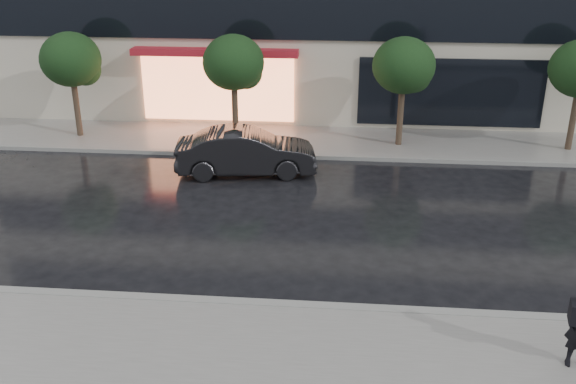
# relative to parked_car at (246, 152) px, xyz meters

# --- Properties ---
(ground) EXTENTS (120.00, 120.00, 0.00)m
(ground) POSITION_rel_parked_car_xyz_m (2.13, -6.86, -0.74)
(ground) COLOR black
(ground) RESTS_ON ground
(sidewalk_near) EXTENTS (60.00, 4.50, 0.12)m
(sidewalk_near) POSITION_rel_parked_car_xyz_m (2.13, -10.11, -0.68)
(sidewalk_near) COLOR slate
(sidewalk_near) RESTS_ON ground
(sidewalk_far) EXTENTS (60.00, 3.50, 0.12)m
(sidewalk_far) POSITION_rel_parked_car_xyz_m (2.13, 3.39, -0.68)
(sidewalk_far) COLOR slate
(sidewalk_far) RESTS_ON ground
(curb_near) EXTENTS (60.00, 0.25, 0.14)m
(curb_near) POSITION_rel_parked_car_xyz_m (2.13, -7.86, -0.67)
(curb_near) COLOR gray
(curb_near) RESTS_ON ground
(curb_far) EXTENTS (60.00, 0.25, 0.14)m
(curb_far) POSITION_rel_parked_car_xyz_m (2.13, 1.64, -0.67)
(curb_far) COLOR gray
(curb_far) RESTS_ON ground
(tree_far_west) EXTENTS (2.20, 2.20, 3.99)m
(tree_far_west) POSITION_rel_parked_car_xyz_m (-6.81, 3.17, 2.18)
(tree_far_west) COLOR #33261C
(tree_far_west) RESTS_ON ground
(tree_mid_west) EXTENTS (2.20, 2.20, 3.99)m
(tree_mid_west) POSITION_rel_parked_car_xyz_m (-0.81, 3.17, 2.18)
(tree_mid_west) COLOR #33261C
(tree_mid_west) RESTS_ON ground
(tree_mid_east) EXTENTS (2.20, 2.20, 3.99)m
(tree_mid_east) POSITION_rel_parked_car_xyz_m (5.19, 3.17, 2.18)
(tree_mid_east) COLOR #33261C
(tree_mid_east) RESTS_ON ground
(parked_car) EXTENTS (4.68, 2.18, 1.48)m
(parked_car) POSITION_rel_parked_car_xyz_m (0.00, 0.00, 0.00)
(parked_car) COLOR black
(parked_car) RESTS_ON ground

